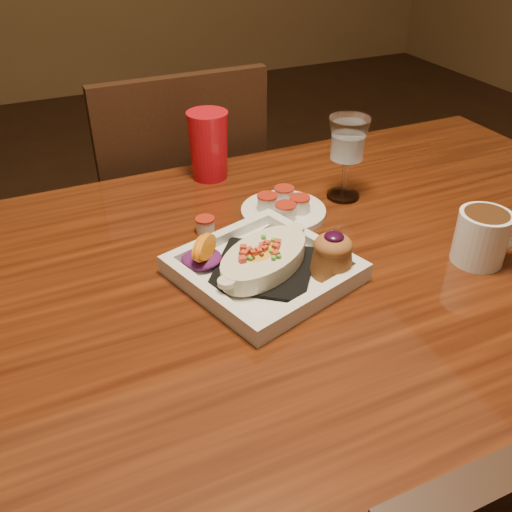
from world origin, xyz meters
name	(u,v)px	position (x,y,z in m)	size (l,w,h in m)	color
table	(285,317)	(0.00, 0.00, 0.65)	(1.50, 0.90, 0.75)	#62280E
chair_far	(177,222)	(0.00, 0.63, 0.51)	(0.42, 0.42, 0.93)	black
plate	(272,263)	(-0.03, 0.00, 0.78)	(0.30, 0.30, 0.08)	silver
coffee_mug	(483,235)	(0.30, -0.11, 0.80)	(0.12, 0.08, 0.09)	silver
goblet	(348,144)	(0.22, 0.18, 0.86)	(0.08, 0.08, 0.16)	silver
saucer	(284,209)	(0.08, 0.16, 0.76)	(0.16, 0.16, 0.11)	silver
creamer_loose	(205,225)	(-0.08, 0.17, 0.76)	(0.03, 0.03, 0.03)	silver
red_tumbler	(209,146)	(0.01, 0.38, 0.82)	(0.08, 0.08, 0.14)	red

